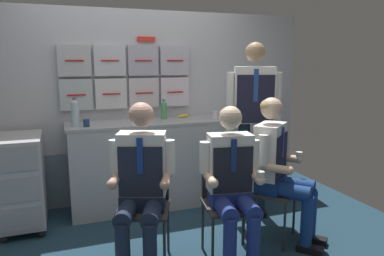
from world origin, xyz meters
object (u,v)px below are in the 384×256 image
object	(u,v)px
folding_chair_left	(145,195)
crew_member_standing	(254,112)
service_trolley	(22,179)
coffee_cup_white	(86,123)
snack_banana	(184,116)
folding_chair_near_trolley	(260,181)
crew_member_right	(233,180)
crew_member_left	(141,179)
folding_chair_right	(226,192)
crew_member_near_trolley	(279,163)
water_bottle_tall	(75,113)

from	to	relation	value
folding_chair_left	crew_member_standing	bearing A→B (deg)	21.34
service_trolley	coffee_cup_white	distance (m)	0.80
coffee_cup_white	snack_banana	xyz separation A→B (m)	(1.09, 0.22, -0.02)
folding_chair_near_trolley	coffee_cup_white	size ratio (longest dim) A/B	11.53
folding_chair_left	crew_member_right	xyz separation A→B (m)	(0.62, -0.32, 0.16)
service_trolley	crew_member_standing	world-z (taller)	crew_member_standing
crew_member_standing	coffee_cup_white	world-z (taller)	crew_member_standing
folding_chair_near_trolley	crew_member_left	bearing A→B (deg)	-172.53
folding_chair_right	crew_member_near_trolley	bearing A→B (deg)	4.00
service_trolley	snack_banana	size ratio (longest dim) A/B	5.25
crew_member_left	crew_member_near_trolley	size ratio (longest dim) A/B	1.00
folding_chair_left	crew_member_right	bearing A→B (deg)	-27.02
folding_chair_left	crew_member_right	distance (m)	0.72
folding_chair_left	folding_chair_near_trolley	size ratio (longest dim) A/B	1.00
crew_member_right	coffee_cup_white	distance (m)	1.63
folding_chair_left	water_bottle_tall	bearing A→B (deg)	114.82
crew_member_left	snack_banana	bearing A→B (deg)	59.22
folding_chair_left	snack_banana	bearing A→B (deg)	58.06
service_trolley	crew_member_left	size ratio (longest dim) A/B	0.70
crew_member_left	water_bottle_tall	xyz separation A→B (m)	(-0.41, 1.15, 0.37)
water_bottle_tall	snack_banana	world-z (taller)	water_bottle_tall
service_trolley	crew_member_left	distance (m)	1.44
snack_banana	folding_chair_left	bearing A→B (deg)	-121.94
crew_member_near_trolley	coffee_cup_white	size ratio (longest dim) A/B	17.29
coffee_cup_white	snack_banana	world-z (taller)	coffee_cup_white
crew_member_standing	coffee_cup_white	bearing A→B (deg)	164.05
service_trolley	crew_member_standing	xyz separation A→B (m)	(2.23, -0.45, 0.60)
service_trolley	crew_member_near_trolley	world-z (taller)	crew_member_near_trolley
service_trolley	water_bottle_tall	distance (m)	0.80
folding_chair_right	snack_banana	bearing A→B (deg)	86.54
water_bottle_tall	crew_member_standing	bearing A→B (deg)	-16.54
coffee_cup_white	snack_banana	bearing A→B (deg)	11.61
crew_member_standing	coffee_cup_white	distance (m)	1.68
service_trolley	crew_member_near_trolley	xyz separation A→B (m)	(2.15, -1.06, 0.23)
crew_member_near_trolley	crew_member_standing	bearing A→B (deg)	82.54
crew_member_near_trolley	crew_member_standing	xyz separation A→B (m)	(0.08, 0.61, 0.37)
crew_member_right	crew_member_standing	world-z (taller)	crew_member_standing
crew_member_right	snack_banana	xyz separation A→B (m)	(0.11, 1.49, 0.28)
service_trolley	coffee_cup_white	size ratio (longest dim) A/B	12.13
folding_chair_left	crew_member_standing	xyz separation A→B (m)	(1.25, 0.49, 0.55)
crew_member_left	crew_member_right	distance (m)	0.70
crew_member_left	folding_chair_right	xyz separation A→B (m)	(0.71, -0.01, -0.18)
water_bottle_tall	snack_banana	size ratio (longest dim) A/B	1.65
crew_member_standing	coffee_cup_white	xyz separation A→B (m)	(-1.61, 0.46, -0.09)
folding_chair_left	crew_member_left	distance (m)	0.24
folding_chair_left	crew_member_right	size ratio (longest dim) A/B	0.68
service_trolley	water_bottle_tall	world-z (taller)	water_bottle_tall
folding_chair_left	crew_member_standing	distance (m)	1.45
folding_chair_right	coffee_cup_white	distance (m)	1.57
crew_member_left	folding_chair_right	size ratio (longest dim) A/B	1.50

